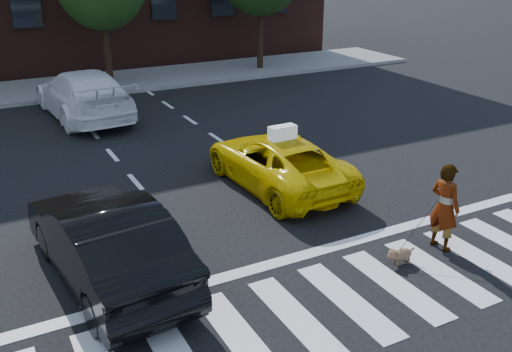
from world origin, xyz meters
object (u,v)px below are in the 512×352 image
(black_sedan, at_px, (106,241))
(dog, at_px, (400,255))
(woman, at_px, (445,207))
(taxi, at_px, (278,161))
(white_suv, at_px, (83,94))

(black_sedan, xyz_separation_m, dog, (4.84, -1.98, -0.56))
(woman, bearing_deg, taxi, 8.52)
(taxi, xyz_separation_m, woman, (1.25, -4.14, 0.24))
(black_sedan, relative_size, white_suv, 0.82)
(black_sedan, relative_size, woman, 2.65)
(woman, height_order, dog, woman)
(black_sedan, bearing_deg, white_suv, -105.95)
(taxi, bearing_deg, black_sedan, 24.30)
(taxi, xyz_separation_m, dog, (0.14, -4.26, -0.43))
(black_sedan, relative_size, dog, 7.93)
(black_sedan, height_order, dog, black_sedan)
(woman, bearing_deg, white_suv, 9.90)
(white_suv, distance_m, dog, 12.84)
(taxi, distance_m, white_suv, 8.69)
(taxi, height_order, white_suv, white_suv)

